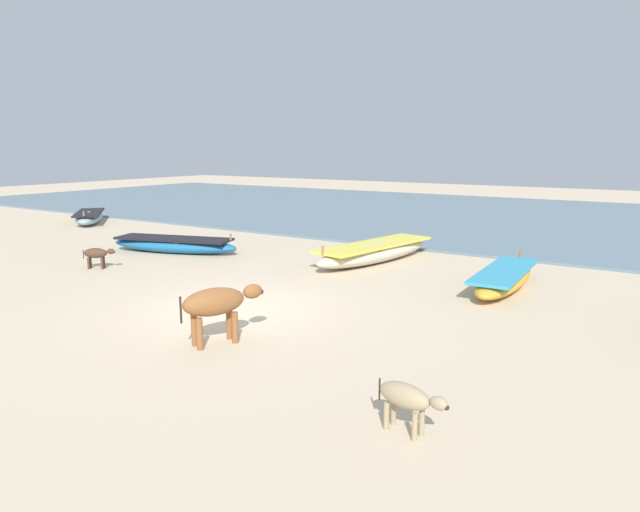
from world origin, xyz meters
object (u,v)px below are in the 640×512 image
(fishing_boat_1, at_px, (374,252))
(cow_adult_brown, at_px, (217,304))
(fishing_boat_0, at_px, (504,278))
(calf_near_dark, at_px, (97,254))
(fishing_boat_2, at_px, (174,244))
(fishing_boat_5, at_px, (89,217))
(calf_far_dun, at_px, (407,398))

(fishing_boat_1, distance_m, cow_adult_brown, 7.53)
(fishing_boat_0, distance_m, calf_near_dark, 10.52)
(fishing_boat_2, xyz_separation_m, fishing_boat_5, (-8.27, 2.80, 0.01))
(fishing_boat_0, height_order, fishing_boat_2, fishing_boat_2)
(fishing_boat_0, bearing_deg, fishing_boat_5, 82.22)
(cow_adult_brown, relative_size, calf_near_dark, 1.78)
(fishing_boat_0, height_order, cow_adult_brown, cow_adult_brown)
(fishing_boat_0, distance_m, cow_adult_brown, 7.05)
(fishing_boat_0, height_order, fishing_boat_5, fishing_boat_5)
(fishing_boat_0, relative_size, calf_near_dark, 4.77)
(calf_near_dark, bearing_deg, fishing_boat_5, 113.38)
(fishing_boat_0, xyz_separation_m, cow_adult_brown, (-3.01, -6.36, 0.44))
(fishing_boat_0, bearing_deg, fishing_boat_2, 93.68)
(fishing_boat_0, relative_size, cow_adult_brown, 2.68)
(fishing_boat_5, bearing_deg, fishing_boat_2, 22.69)
(cow_adult_brown, relative_size, calf_far_dun, 1.55)
(fishing_boat_5, relative_size, calf_near_dark, 4.21)
(fishing_boat_1, height_order, calf_near_dark, fishing_boat_1)
(fishing_boat_2, distance_m, calf_near_dark, 2.78)
(fishing_boat_0, relative_size, fishing_boat_1, 0.79)
(cow_adult_brown, distance_m, calf_far_dun, 4.03)
(calf_far_dun, bearing_deg, fishing_boat_0, 105.90)
(fishing_boat_0, xyz_separation_m, fishing_boat_1, (-3.95, 1.11, 0.04))
(calf_far_dun, bearing_deg, fishing_boat_1, 128.75)
(fishing_boat_2, distance_m, cow_adult_brown, 8.70)
(fishing_boat_1, distance_m, fishing_boat_2, 6.27)
(fishing_boat_2, xyz_separation_m, calf_far_dun, (10.73, -6.40, 0.17))
(fishing_boat_1, bearing_deg, fishing_boat_5, -82.58)
(fishing_boat_1, distance_m, fishing_boat_5, 14.19)
(fishing_boat_1, height_order, fishing_boat_5, fishing_boat_1)
(fishing_boat_2, distance_m, fishing_boat_5, 8.73)
(fishing_boat_0, bearing_deg, calf_far_dun, -175.44)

